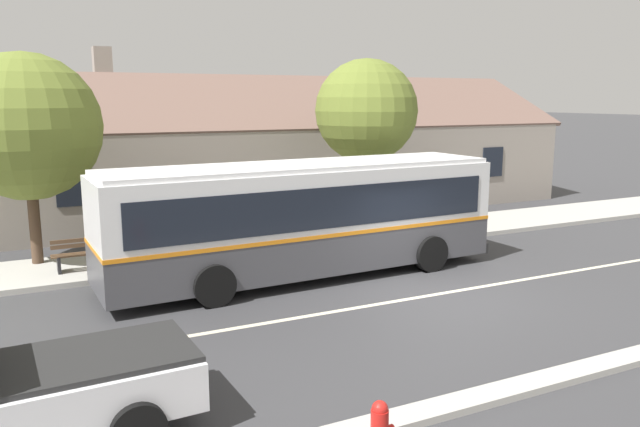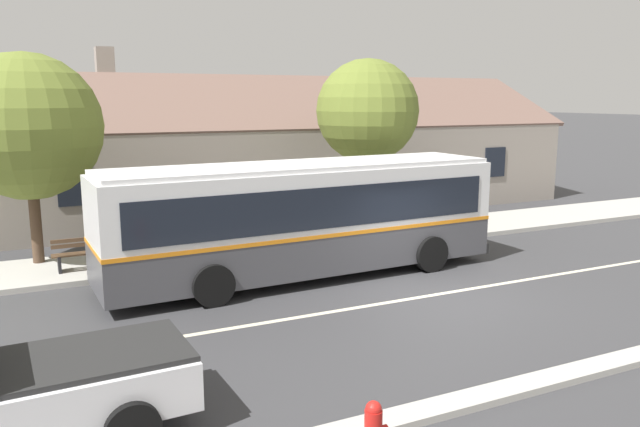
# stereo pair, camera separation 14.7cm
# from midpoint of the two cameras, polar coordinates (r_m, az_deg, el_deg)

# --- Properties ---
(ground_plane) EXTENTS (300.00, 300.00, 0.00)m
(ground_plane) POSITION_cam_midpoint_polar(r_m,az_deg,el_deg) (15.60, 10.40, -7.28)
(ground_plane) COLOR #38383A
(sidewalk_far) EXTENTS (60.00, 3.00, 0.15)m
(sidewalk_far) POSITION_cam_midpoint_polar(r_m,az_deg,el_deg) (20.51, 0.38, -2.56)
(sidewalk_far) COLOR #ADAAA3
(sidewalk_far) RESTS_ON ground
(curb_near) EXTENTS (60.00, 0.50, 0.12)m
(curb_near) POSITION_cam_midpoint_polar(r_m,az_deg,el_deg) (12.36, 23.96, -12.61)
(curb_near) COLOR #ADAAA3
(curb_near) RESTS_ON ground
(lane_divider_stripe) EXTENTS (60.00, 0.16, 0.01)m
(lane_divider_stripe) POSITION_cam_midpoint_polar(r_m,az_deg,el_deg) (15.60, 10.40, -7.26)
(lane_divider_stripe) COLOR beige
(lane_divider_stripe) RESTS_ON ground
(community_building) EXTENTS (25.39, 9.52, 6.73)m
(community_building) POSITION_cam_midpoint_polar(r_m,az_deg,el_deg) (28.15, -4.73, 4.73)
(community_building) COLOR gray
(community_building) RESTS_ON ground
(transit_bus) EXTENTS (10.84, 3.06, 3.04)m
(transit_bus) POSITION_cam_midpoint_polar(r_m,az_deg,el_deg) (16.51, -1.73, -0.24)
(transit_bus) COLOR #47474C
(transit_bus) RESTS_ON ground
(bench_by_building) EXTENTS (1.88, 0.51, 0.94)m
(bench_by_building) POSITION_cam_midpoint_polar(r_m,az_deg,el_deg) (17.93, -20.63, -3.52)
(bench_by_building) COLOR brown
(bench_by_building) RESTS_ON sidewalk_far
(bench_down_street) EXTENTS (1.59, 0.51, 0.94)m
(bench_down_street) POSITION_cam_midpoint_polar(r_m,az_deg,el_deg) (18.91, -5.54, -2.23)
(bench_down_street) COLOR brown
(bench_down_street) RESTS_ON sidewalk_far
(street_tree_primary) EXTENTS (3.51, 3.51, 6.04)m
(street_tree_primary) POSITION_cam_midpoint_polar(r_m,az_deg,el_deg) (21.60, 4.06, 9.29)
(street_tree_primary) COLOR #4C3828
(street_tree_primary) RESTS_ON ground
(street_tree_secondary) EXTENTS (4.00, 4.00, 5.95)m
(street_tree_secondary) POSITION_cam_midpoint_polar(r_m,az_deg,el_deg) (18.82, -25.46, 7.15)
(street_tree_secondary) COLOR #4C3828
(street_tree_secondary) RESTS_ON ground
(bus_stop_sign) EXTENTS (0.36, 0.07, 2.40)m
(bus_stop_sign) POSITION_cam_midpoint_polar(r_m,az_deg,el_deg) (21.59, 11.57, 2.11)
(bus_stop_sign) COLOR gray
(bus_stop_sign) RESTS_ON sidewalk_far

